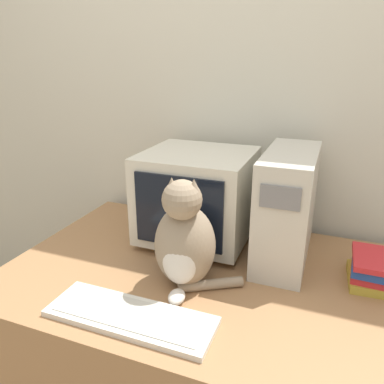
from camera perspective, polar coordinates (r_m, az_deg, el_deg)
name	(u,v)px	position (r m, az deg, el deg)	size (l,w,h in m)	color
wall_back	(246,115)	(1.67, 8.27, 11.46)	(7.00, 0.05, 2.50)	beige
desk	(204,357)	(1.60, 1.87, -23.85)	(1.41, 0.91, 0.77)	#9E7047
crt_monitor	(197,196)	(1.50, 0.81, -0.59)	(0.42, 0.40, 0.37)	beige
computer_tower	(287,206)	(1.40, 14.26, -2.15)	(0.18, 0.44, 0.41)	beige
keyboard	(130,316)	(1.15, -9.38, -18.19)	(0.50, 0.17, 0.02)	silver
cat	(185,241)	(1.21, -1.12, -7.55)	(0.30, 0.26, 0.38)	gray
book_stack	(371,269)	(1.40, 25.59, -10.60)	(0.15, 0.20, 0.10)	gold
pen	(96,294)	(1.27, -14.35, -14.78)	(0.14, 0.02, 0.01)	black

